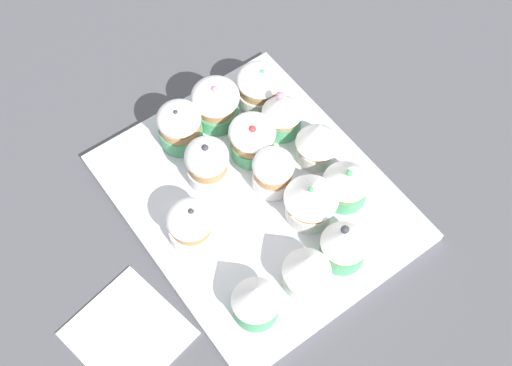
{
  "coord_description": "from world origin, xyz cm",
  "views": [
    {
      "loc": [
        -24.91,
        -33.98,
        76.35
      ],
      "look_at": [
        0.0,
        0.0,
        4.2
      ],
      "focal_mm": 46.54,
      "sensor_mm": 36.0,
      "label": 1
    }
  ],
  "objects_px": {
    "cupcake_10": "(282,112)",
    "cupcake_7": "(320,143)",
    "cupcake_0": "(256,300)",
    "cupcake_4": "(347,181)",
    "cupcake_6": "(272,170)",
    "cupcake_8": "(207,163)",
    "napkin": "(128,333)",
    "cupcake_9": "(252,138)",
    "cupcake_3": "(311,199)",
    "baking_tray": "(256,197)",
    "cupcake_5": "(190,224)",
    "cupcake_13": "(259,86)",
    "cupcake_11": "(180,126)",
    "cupcake_1": "(307,270)",
    "cupcake_12": "(216,103)",
    "cupcake_2": "(344,243)"
  },
  "relations": [
    {
      "from": "cupcake_10",
      "to": "napkin",
      "type": "distance_m",
      "value": 0.34
    },
    {
      "from": "cupcake_6",
      "to": "napkin",
      "type": "height_order",
      "value": "cupcake_6"
    },
    {
      "from": "cupcake_3",
      "to": "cupcake_10",
      "type": "distance_m",
      "value": 0.14
    },
    {
      "from": "cupcake_3",
      "to": "cupcake_4",
      "type": "xyz_separation_m",
      "value": [
        0.05,
        -0.01,
        -0.0
      ]
    },
    {
      "from": "baking_tray",
      "to": "cupcake_11",
      "type": "relative_size",
      "value": 5.33
    },
    {
      "from": "baking_tray",
      "to": "cupcake_1",
      "type": "xyz_separation_m",
      "value": [
        -0.02,
        -0.13,
        0.04
      ]
    },
    {
      "from": "cupcake_5",
      "to": "cupcake_9",
      "type": "xyz_separation_m",
      "value": [
        0.13,
        0.06,
        0.0
      ]
    },
    {
      "from": "baking_tray",
      "to": "cupcake_10",
      "type": "xyz_separation_m",
      "value": [
        0.09,
        0.06,
        0.04
      ]
    },
    {
      "from": "cupcake_9",
      "to": "cupcake_12",
      "type": "bearing_deg",
      "value": 95.62
    },
    {
      "from": "cupcake_2",
      "to": "cupcake_7",
      "type": "relative_size",
      "value": 0.98
    },
    {
      "from": "cupcake_6",
      "to": "cupcake_11",
      "type": "height_order",
      "value": "cupcake_11"
    },
    {
      "from": "baking_tray",
      "to": "cupcake_1",
      "type": "relative_size",
      "value": 5.23
    },
    {
      "from": "cupcake_11",
      "to": "napkin",
      "type": "relative_size",
      "value": 0.57
    },
    {
      "from": "cupcake_8",
      "to": "cupcake_3",
      "type": "bearing_deg",
      "value": -58.51
    },
    {
      "from": "cupcake_6",
      "to": "cupcake_9",
      "type": "height_order",
      "value": "cupcake_9"
    },
    {
      "from": "cupcake_4",
      "to": "cupcake_10",
      "type": "bearing_deg",
      "value": 90.06
    },
    {
      "from": "cupcake_0",
      "to": "cupcake_4",
      "type": "distance_m",
      "value": 0.19
    },
    {
      "from": "cupcake_0",
      "to": "cupcake_5",
      "type": "relative_size",
      "value": 1.11
    },
    {
      "from": "cupcake_0",
      "to": "cupcake_12",
      "type": "xyz_separation_m",
      "value": [
        0.12,
        0.26,
        0.0
      ]
    },
    {
      "from": "cupcake_3",
      "to": "cupcake_9",
      "type": "height_order",
      "value": "cupcake_3"
    },
    {
      "from": "cupcake_1",
      "to": "cupcake_8",
      "type": "relative_size",
      "value": 0.93
    },
    {
      "from": "cupcake_7",
      "to": "cupcake_13",
      "type": "distance_m",
      "value": 0.13
    },
    {
      "from": "cupcake_1",
      "to": "cupcake_3",
      "type": "bearing_deg",
      "value": 48.37
    },
    {
      "from": "cupcake_3",
      "to": "cupcake_7",
      "type": "bearing_deg",
      "value": 43.21
    },
    {
      "from": "napkin",
      "to": "cupcake_3",
      "type": "bearing_deg",
      "value": -1.03
    },
    {
      "from": "cupcake_0",
      "to": "cupcake_11",
      "type": "bearing_deg",
      "value": 76.26
    },
    {
      "from": "cupcake_0",
      "to": "cupcake_13",
      "type": "height_order",
      "value": "cupcake_0"
    },
    {
      "from": "cupcake_1",
      "to": "cupcake_3",
      "type": "distance_m",
      "value": 0.09
    },
    {
      "from": "cupcake_5",
      "to": "cupcake_11",
      "type": "bearing_deg",
      "value": 61.89
    },
    {
      "from": "cupcake_10",
      "to": "napkin",
      "type": "relative_size",
      "value": 0.61
    },
    {
      "from": "cupcake_9",
      "to": "napkin",
      "type": "distance_m",
      "value": 0.29
    },
    {
      "from": "cupcake_3",
      "to": "cupcake_9",
      "type": "bearing_deg",
      "value": 91.58
    },
    {
      "from": "cupcake_6",
      "to": "cupcake_12",
      "type": "bearing_deg",
      "value": 89.55
    },
    {
      "from": "cupcake_3",
      "to": "cupcake_6",
      "type": "height_order",
      "value": "cupcake_3"
    },
    {
      "from": "baking_tray",
      "to": "cupcake_10",
      "type": "bearing_deg",
      "value": 35.34
    },
    {
      "from": "cupcake_4",
      "to": "cupcake_5",
      "type": "bearing_deg",
      "value": 159.99
    },
    {
      "from": "cupcake_1",
      "to": "cupcake_3",
      "type": "height_order",
      "value": "cupcake_3"
    },
    {
      "from": "cupcake_5",
      "to": "cupcake_10",
      "type": "bearing_deg",
      "value": 18.47
    },
    {
      "from": "cupcake_8",
      "to": "cupcake_12",
      "type": "bearing_deg",
      "value": 49.11
    },
    {
      "from": "cupcake_10",
      "to": "cupcake_7",
      "type": "bearing_deg",
      "value": -82.68
    },
    {
      "from": "cupcake_7",
      "to": "cupcake_11",
      "type": "relative_size",
      "value": 1.04
    },
    {
      "from": "baking_tray",
      "to": "cupcake_1",
      "type": "bearing_deg",
      "value": -100.34
    },
    {
      "from": "cupcake_12",
      "to": "cupcake_6",
      "type": "bearing_deg",
      "value": -90.45
    },
    {
      "from": "cupcake_1",
      "to": "napkin",
      "type": "relative_size",
      "value": 0.58
    },
    {
      "from": "cupcake_11",
      "to": "cupcake_10",
      "type": "bearing_deg",
      "value": -27.79
    },
    {
      "from": "cupcake_2",
      "to": "cupcake_10",
      "type": "height_order",
      "value": "cupcake_10"
    },
    {
      "from": "cupcake_6",
      "to": "cupcake_8",
      "type": "relative_size",
      "value": 0.84
    },
    {
      "from": "cupcake_6",
      "to": "cupcake_11",
      "type": "xyz_separation_m",
      "value": [
        -0.06,
        0.13,
        0.0
      ]
    },
    {
      "from": "cupcake_7",
      "to": "cupcake_8",
      "type": "relative_size",
      "value": 0.95
    },
    {
      "from": "baking_tray",
      "to": "cupcake_13",
      "type": "height_order",
      "value": "cupcake_13"
    }
  ]
}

